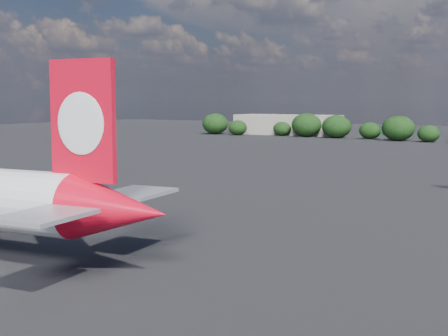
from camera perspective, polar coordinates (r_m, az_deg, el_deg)
The scene contains 3 objects.
ground at distance 108.77m, azimuth 6.16°, elevation -1.33°, with size 500.00×500.00×0.00m, color black.
terminal_building at distance 255.16m, azimuth 5.85°, elevation 3.96°, with size 42.00×16.00×8.00m.
highway_sign at distance 223.09m, azimuth 14.95°, elevation 3.22°, with size 6.00×0.30×4.50m.
Camera 1 is at (46.52, -37.26, 14.43)m, focal length 50.00 mm.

